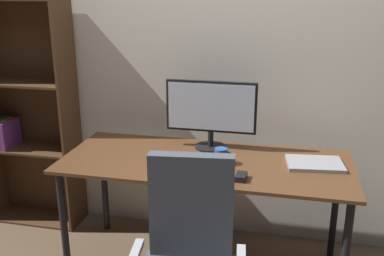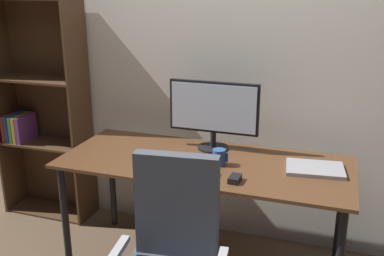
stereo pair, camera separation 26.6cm
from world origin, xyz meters
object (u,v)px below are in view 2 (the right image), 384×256
at_px(mouse, 235,179).
at_px(bookshelf, 42,113).
at_px(laptop, 315,169).
at_px(desk, 204,173).
at_px(coffee_mug, 219,157).
at_px(keyboard, 191,173).
at_px(monitor, 214,111).

bearing_deg(mouse, bookshelf, 162.77).
height_order(laptop, bookshelf, bookshelf).
height_order(desk, coffee_mug, coffee_mug).
xyz_separation_m(keyboard, coffee_mug, (0.11, 0.19, 0.04)).
bearing_deg(laptop, desk, 178.54).
bearing_deg(laptop, monitor, 159.25).
height_order(desk, monitor, monitor).
height_order(mouse, laptop, mouse).
bearing_deg(bookshelf, laptop, -8.28).
bearing_deg(coffee_mug, laptop, 9.90).
height_order(keyboard, bookshelf, bookshelf).
xyz_separation_m(mouse, bookshelf, (-1.66, 0.59, 0.06)).
height_order(desk, bookshelf, bookshelf).
relative_size(laptop, bookshelf, 0.19).
xyz_separation_m(coffee_mug, bookshelf, (-1.51, 0.39, 0.03)).
relative_size(mouse, coffee_mug, 1.00).
distance_m(mouse, laptop, 0.49).
bearing_deg(monitor, keyboard, -89.69).
bearing_deg(bookshelf, mouse, -19.61).
relative_size(keyboard, laptop, 0.91).
bearing_deg(coffee_mug, desk, 161.88).
xyz_separation_m(coffee_mug, laptop, (0.54, 0.09, -0.04)).
distance_m(monitor, mouse, 0.57).
xyz_separation_m(desk, monitor, (-0.01, 0.22, 0.33)).
distance_m(desk, keyboard, 0.24).
xyz_separation_m(keyboard, laptop, (0.65, 0.28, 0.00)).
bearing_deg(bookshelf, monitor, -5.67).
xyz_separation_m(desk, bookshelf, (-1.41, 0.36, 0.15)).
height_order(mouse, bookshelf, bookshelf).
bearing_deg(coffee_mug, keyboard, -119.70).
height_order(desk, keyboard, keyboard).
bearing_deg(desk, bookshelf, 165.71).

